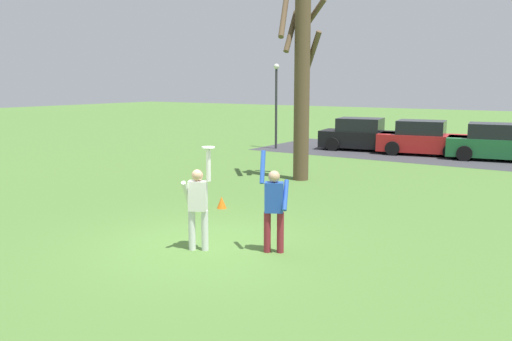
{
  "coord_description": "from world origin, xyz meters",
  "views": [
    {
      "loc": [
        6.71,
        -8.25,
        3.35
      ],
      "look_at": [
        0.79,
        0.8,
        1.54
      ],
      "focal_mm": 37.13,
      "sensor_mm": 36.0,
      "label": 1
    }
  ],
  "objects": [
    {
      "name": "person_catcher",
      "position": [
        0.12,
        -0.29,
        0.98
      ],
      "size": [
        0.58,
        0.51,
        2.08
      ],
      "rotation": [
        0.0,
        0.0,
        0.49
      ],
      "color": "silver",
      "rests_on": "ground_plane"
    },
    {
      "name": "person_defender",
      "position": [
        1.46,
        0.42,
        0.98
      ],
      "size": [
        0.64,
        0.6,
        2.04
      ],
      "rotation": [
        0.0,
        0.0,
        3.63
      ],
      "color": "maroon",
      "rests_on": "ground_plane"
    },
    {
      "name": "parked_car_black",
      "position": [
        -3.25,
        16.62,
        0.73
      ],
      "size": [
        4.32,
        2.5,
        1.59
      ],
      "rotation": [
        0.0,
        0.0,
        0.15
      ],
      "color": "black",
      "rests_on": "ground_plane"
    },
    {
      "name": "ground_plane",
      "position": [
        0.0,
        0.0,
        0.0
      ],
      "size": [
        120.0,
        120.0,
        0.0
      ],
      "primitive_type": "plane",
      "color": "#4C7533"
    },
    {
      "name": "parked_car_green",
      "position": [
        2.96,
        16.56,
        0.73
      ],
      "size": [
        4.32,
        2.5,
        1.59
      ],
      "rotation": [
        0.0,
        0.0,
        0.15
      ],
      "color": "#1E6633",
      "rests_on": "ground_plane"
    },
    {
      "name": "field_cone_orange",
      "position": [
        -1.65,
        2.84,
        0.16
      ],
      "size": [
        0.26,
        0.26,
        0.32
      ],
      "primitive_type": "cone",
      "color": "orange",
      "rests_on": "ground_plane"
    },
    {
      "name": "frisbee_disc",
      "position": [
        0.32,
        -0.18,
        2.09
      ],
      "size": [
        0.26,
        0.26,
        0.02
      ],
      "primitive_type": "cylinder",
      "color": "white",
      "rests_on": "person_catcher"
    },
    {
      "name": "parked_car_red",
      "position": [
        -0.22,
        16.58,
        0.73
      ],
      "size": [
        4.32,
        2.5,
        1.59
      ],
      "rotation": [
        0.0,
        0.0,
        0.15
      ],
      "color": "red",
      "rests_on": "ground_plane"
    },
    {
      "name": "bare_tree_tall",
      "position": [
        -1.93,
        7.76,
        3.41
      ],
      "size": [
        1.55,
        1.54,
        6.51
      ],
      "color": "brown",
      "rests_on": "ground_plane"
    },
    {
      "name": "parking_strip",
      "position": [
        1.48,
        16.79,
        0.0
      ],
      "size": [
        19.1,
        6.4,
        0.01
      ],
      "primitive_type": "cube",
      "color": "#38383D",
      "rests_on": "ground_plane"
    },
    {
      "name": "lamppost_by_lot",
      "position": [
        -7.15,
        14.79,
        2.59
      ],
      "size": [
        0.28,
        0.28,
        4.26
      ],
      "color": "#2D2D33",
      "rests_on": "ground_plane"
    }
  ]
}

